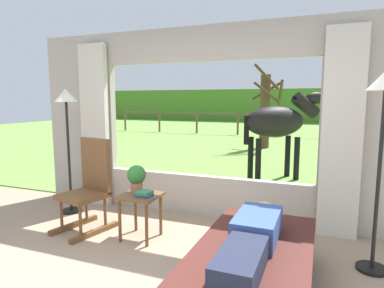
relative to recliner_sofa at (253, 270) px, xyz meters
name	(u,v)px	position (x,y,z in m)	size (l,w,h in m)	color
back_wall_with_window	(204,125)	(-1.00, 1.67, 1.03)	(5.20, 0.12, 2.55)	#ADA599
curtain_panel_left	(95,126)	(-2.69, 1.53, 0.98)	(0.44, 0.10, 2.40)	beige
curtain_panel_right	(342,135)	(0.69, 1.53, 0.98)	(0.44, 0.10, 2.40)	beige
outdoor_pasture_lawn	(284,136)	(-1.00, 12.57, -0.21)	(36.00, 21.68, 0.02)	olive
distant_hill_ridge	(298,106)	(-1.00, 22.41, 0.98)	(36.00, 2.00, 2.40)	#497928
recliner_sofa	(253,270)	(0.00, 0.00, 0.00)	(0.92, 1.71, 0.42)	black
reclining_person	(253,236)	(0.00, -0.05, 0.30)	(0.35, 1.43, 0.22)	#334C8C
rocking_chair	(89,186)	(-2.15, 0.68, 0.33)	(0.60, 0.77, 1.12)	brown
side_table	(140,202)	(-1.42, 0.65, 0.21)	(0.44, 0.44, 0.52)	brown
potted_plant	(137,177)	(-1.50, 0.71, 0.48)	(0.22, 0.22, 0.32)	#9E6042
book_stack	(144,194)	(-1.33, 0.59, 0.33)	(0.19, 0.15, 0.06)	#23478C
floor_lamp_left	(67,113)	(-2.81, 1.08, 1.19)	(0.32, 0.32, 1.74)	black
floor_lamp_right	(384,111)	(0.97, 0.80, 1.27)	(0.32, 0.32, 1.85)	black
horse	(278,122)	(-0.29, 4.06, 0.94)	(1.64, 1.39, 1.73)	black
pasture_tree	(266,109)	(-1.20, 8.37, 1.09)	(1.12, 1.20, 2.72)	#4C3823
pasture_fence_line	(283,120)	(-1.00, 12.13, 0.53)	(16.10, 0.10, 1.10)	brown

